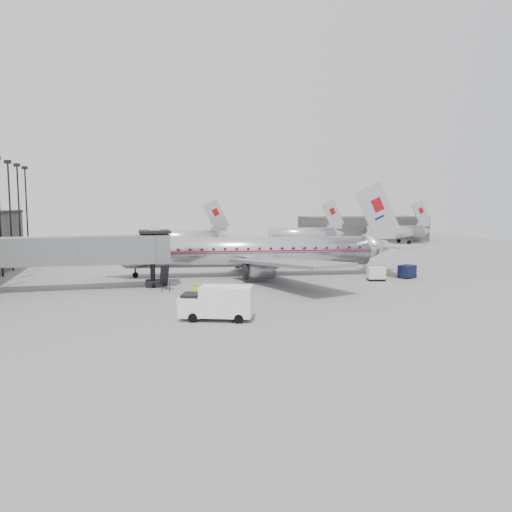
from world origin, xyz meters
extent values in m
plane|color=slate|center=(0.00, 0.00, 0.00)|extent=(160.00, 160.00, 0.00)
cube|color=#33302E|center=(45.00, 60.00, 3.00)|extent=(30.00, 12.00, 6.00)
cube|color=gold|center=(3.00, 6.00, 0.01)|extent=(60.00, 0.15, 0.01)
cube|color=slate|center=(-22.00, 3.60, 4.30)|extent=(12.00, 2.80, 3.00)
cube|color=slate|center=(-13.00, 3.60, 4.30)|extent=(8.00, 3.00, 3.10)
cube|color=slate|center=(-9.00, 4.00, 4.30)|extent=(3.20, 3.60, 3.20)
cube|color=black|center=(-9.00, 4.00, 6.20)|extent=(3.40, 3.80, 0.30)
cube|color=white|center=(-9.00, 4.00, 6.70)|extent=(1.20, 0.15, 0.80)
cylinder|color=black|center=(-9.30, 3.60, 1.40)|extent=(0.56, 0.56, 2.80)
cube|color=black|center=(-9.30, 3.60, 0.35)|extent=(1.60, 2.20, 0.70)
cylinder|color=black|center=(-9.30, 2.60, 0.30)|extent=(0.30, 0.60, 0.60)
cylinder|color=black|center=(-9.30, 4.60, 0.30)|extent=(0.30, 0.60, 0.60)
cube|color=black|center=(-8.20, 1.30, 1.50)|extent=(0.90, 3.20, 2.90)
cylinder|color=black|center=(-27.50, 16.00, 7.50)|extent=(0.24, 0.24, 15.00)
cylinder|color=black|center=(-27.50, 22.00, 7.50)|extent=(0.24, 0.24, 15.00)
cube|color=black|center=(-27.50, 22.00, 15.00)|extent=(0.90, 0.25, 0.50)
cylinder|color=black|center=(-27.50, 28.00, 7.50)|extent=(0.24, 0.24, 15.00)
cube|color=black|center=(-27.50, 28.00, 15.00)|extent=(0.90, 0.25, 0.50)
cylinder|color=black|center=(-27.50, 34.00, 7.50)|extent=(0.24, 0.24, 15.00)
cube|color=black|center=(-27.50, 34.00, 15.00)|extent=(0.90, 0.25, 0.50)
cylinder|color=silver|center=(-2.00, 42.00, 2.60)|extent=(14.00, 3.20, 3.20)
cube|color=silver|center=(4.80, 42.00, 7.00)|extent=(5.17, 0.26, 6.52)
cylinder|color=black|center=(-6.50, 42.00, 0.50)|extent=(0.24, 0.24, 1.00)
cylinder|color=silver|center=(24.00, 46.00, 2.60)|extent=(14.00, 3.20, 3.20)
cube|color=silver|center=(30.80, 46.00, 7.00)|extent=(5.17, 0.26, 6.52)
cylinder|color=black|center=(19.50, 46.00, 0.50)|extent=(0.24, 0.24, 1.00)
cylinder|color=silver|center=(48.00, 50.00, 2.60)|extent=(14.00, 3.20, 3.20)
cube|color=silver|center=(54.80, 50.00, 7.00)|extent=(5.17, 0.26, 6.52)
cylinder|color=black|center=(43.50, 50.00, 0.50)|extent=(0.24, 0.24, 1.00)
cylinder|color=silver|center=(3.33, 9.00, 3.12)|extent=(31.42, 7.65, 3.85)
cone|color=silver|center=(-13.69, 11.11, 3.12)|extent=(3.57, 4.20, 3.85)
cone|color=silver|center=(20.66, 6.85, 3.53)|extent=(4.57, 4.14, 3.65)
cube|color=maroon|center=(3.33, 9.00, 3.38)|extent=(31.42, 7.70, 0.19)
cube|color=#091452|center=(3.33, 9.00, 3.14)|extent=(31.42, 7.70, 0.10)
cube|color=silver|center=(20.35, 6.89, 8.31)|extent=(6.37, 1.09, 7.99)
cube|color=gray|center=(7.57, 17.90, 2.81)|extent=(13.47, 17.19, 1.23)
cube|color=gray|center=(5.28, -0.67, 2.81)|extent=(10.31, 17.57, 1.23)
cylinder|color=gray|center=(4.51, 14.30, 1.51)|extent=(3.78, 2.60, 2.18)
cylinder|color=gray|center=(3.18, 3.57, 1.51)|extent=(3.78, 2.60, 2.18)
cylinder|color=black|center=(-11.11, 10.79, 0.68)|extent=(0.21, 0.21, 1.35)
cylinder|color=black|center=(5.73, 11.43, 0.73)|extent=(0.27, 0.27, 1.46)
cylinder|color=black|center=(5.73, 11.43, 0.47)|extent=(1.08, 0.49, 1.04)
cylinder|color=black|center=(5.06, 6.06, 0.73)|extent=(0.27, 0.27, 1.46)
cylinder|color=black|center=(5.06, 6.06, 0.47)|extent=(1.08, 0.49, 1.04)
cube|color=white|center=(-4.43, -14.43, 1.55)|extent=(4.67, 3.58, 2.41)
cube|color=white|center=(-7.13, -13.45, 1.09)|extent=(2.48, 2.68, 1.61)
cube|color=black|center=(-7.13, -13.45, 1.78)|extent=(1.96, 2.31, 0.69)
cylinder|color=black|center=(-7.16, -14.54, 0.37)|extent=(0.79, 0.52, 0.74)
cylinder|color=black|center=(-6.45, -12.60, 0.37)|extent=(0.79, 0.52, 0.74)
cylinder|color=black|center=(-3.71, -15.80, 0.37)|extent=(0.79, 0.52, 0.74)
cylinder|color=black|center=(-3.00, -13.86, 0.37)|extent=(0.79, 0.52, 0.74)
cube|color=black|center=(22.00, 2.00, 0.94)|extent=(2.41, 2.16, 1.39)
cube|color=black|center=(22.00, 2.00, 0.20)|extent=(2.54, 2.29, 0.12)
cylinder|color=black|center=(21.52, 1.14, 0.15)|extent=(0.32, 0.23, 0.30)
cylinder|color=black|center=(22.96, 1.78, 0.15)|extent=(0.32, 0.23, 0.30)
cylinder|color=black|center=(21.04, 2.22, 0.15)|extent=(0.32, 0.23, 0.30)
cylinder|color=black|center=(22.48, 2.86, 0.15)|extent=(0.32, 0.23, 0.30)
cube|color=silver|center=(17.25, 1.11, 0.96)|extent=(2.33, 1.97, 1.41)
cube|color=black|center=(17.25, 1.11, 0.20)|extent=(2.46, 2.10, 0.12)
cylinder|color=black|center=(16.31, 0.73, 0.15)|extent=(0.32, 0.19, 0.30)
cylinder|color=black|center=(17.88, 0.32, 0.15)|extent=(0.32, 0.19, 0.30)
cylinder|color=black|center=(16.62, 1.90, 0.15)|extent=(0.32, 0.19, 0.30)
cylinder|color=black|center=(18.18, 1.49, 0.15)|extent=(0.32, 0.19, 0.30)
imported|color=#B8CF18|center=(-5.75, -6.00, 0.86)|extent=(0.69, 0.51, 1.73)
camera|label=1|loc=(-12.11, -53.30, 9.46)|focal=35.00mm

